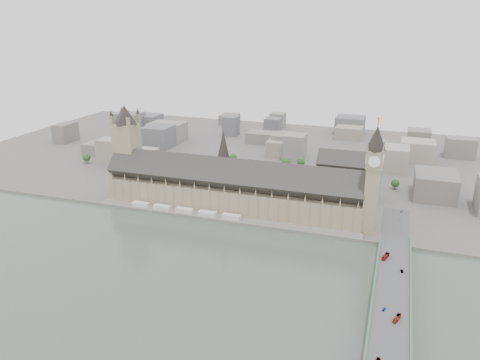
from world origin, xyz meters
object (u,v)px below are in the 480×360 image
(palace_of_westminster, at_px, (231,189))
(red_bus_north, at_px, (386,256))
(westminster_abbey, at_px, (350,176))
(car_blue, at_px, (384,309))
(victoria_tower, at_px, (127,146))
(car_silver, at_px, (402,271))
(car_grey, at_px, (378,360))
(red_bus_south, at_px, (397,318))
(westminster_bridge, at_px, (392,285))
(elizabeth_tower, at_px, (373,172))
(car_approach, at_px, (401,212))

(palace_of_westminster, height_order, red_bus_north, palace_of_westminster)
(westminster_abbey, distance_m, car_blue, 229.58)
(victoria_tower, xyz_separation_m, westminster_abbey, (232.92, 69.00, -30.12))
(palace_of_westminster, height_order, car_silver, palace_of_westminster)
(westminster_abbey, xyz_separation_m, car_blue, (46.80, -224.31, -14.18))
(red_bus_north, relative_size, car_silver, 2.66)
(red_bus_north, bearing_deg, victoria_tower, 179.78)
(car_silver, height_order, car_grey, car_grey)
(palace_of_westminster, height_order, westminster_abbey, westminster_abbey)
(red_bus_north, distance_m, red_bus_south, 80.52)
(red_bus_north, xyz_separation_m, car_grey, (1.48, -121.96, -0.83))
(car_silver, bearing_deg, red_bus_south, -100.71)
(car_blue, bearing_deg, westminster_bridge, 98.58)
(palace_of_westminster, distance_m, red_bus_south, 228.83)
(red_bus_south, relative_size, car_blue, 2.51)
(victoria_tower, bearing_deg, elizabeth_tower, -3.96)
(victoria_tower, distance_m, westminster_abbey, 244.79)
(palace_of_westminster, height_order, car_blue, palace_of_westminster)
(elizabeth_tower, distance_m, westminster_abbey, 96.91)
(westminster_bridge, bearing_deg, elizabeth_tower, 104.11)
(elizabeth_tower, relative_size, westminster_abbey, 1.58)
(westminster_bridge, bearing_deg, car_silver, 63.56)
(car_grey, distance_m, car_approach, 222.64)
(elizabeth_tower, xyz_separation_m, car_blue, (19.73, -137.31, -47.19))
(westminster_abbey, xyz_separation_m, car_silver, (56.99, -170.60, -14.14))
(palace_of_westminster, distance_m, red_bus_north, 174.15)
(westminster_abbey, distance_m, car_grey, 278.96)
(car_silver, distance_m, car_approach, 118.32)
(westminster_bridge, distance_m, westminster_abbey, 190.56)
(westminster_abbey, bearing_deg, elizabeth_tower, -72.71)
(elizabeth_tower, xyz_separation_m, red_bus_south, (27.75, -145.67, -46.51))
(car_approach, bearing_deg, elizabeth_tower, -118.07)
(westminster_abbey, bearing_deg, car_grey, -80.47)
(palace_of_westminster, distance_m, car_approach, 167.99)
(car_silver, bearing_deg, westminster_abbey, 99.76)
(westminster_bridge, distance_m, car_approach, 130.40)
(red_bus_north, distance_m, car_grey, 121.97)
(red_bus_north, height_order, red_bus_south, red_bus_north)
(red_bus_south, height_order, car_grey, red_bus_south)
(westminster_bridge, distance_m, car_blue, 42.42)
(car_blue, height_order, car_approach, car_approach)
(victoria_tower, height_order, car_grey, victoria_tower)
(car_silver, distance_m, car_grey, 104.72)
(westminster_bridge, bearing_deg, car_approach, 88.24)
(car_blue, distance_m, car_grey, 50.45)
(westminster_bridge, height_order, car_grey, car_grey)
(red_bus_south, bearing_deg, westminster_abbey, 121.25)
(westminster_bridge, relative_size, red_bus_south, 34.06)
(victoria_tower, xyz_separation_m, red_bus_south, (287.75, -163.67, -43.63))
(palace_of_westminster, xyz_separation_m, elizabeth_tower, (138.00, -11.70, 35.38))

